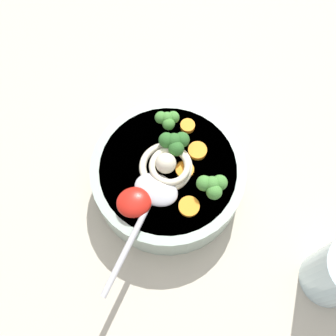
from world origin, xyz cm
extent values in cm
cube|color=#BCB29E|center=(0.00, 0.00, 1.39)|extent=(110.77, 110.77, 2.77)
cylinder|color=#9EB2A3|center=(1.58, 1.95, 5.99)|extent=(21.55, 21.55, 6.43)
cylinder|color=#B27A33|center=(1.58, 1.95, 6.24)|extent=(18.96, 18.96, 5.91)
torus|color=beige|center=(1.28, 1.97, 9.70)|extent=(7.30, 7.30, 1.01)
torus|color=beige|center=(1.76, 1.66, 10.51)|extent=(7.82, 7.82, 0.91)
sphere|color=beige|center=(1.28, 1.97, 11.01)|extent=(2.83, 2.83, 2.83)
ellipsoid|color=#B7B7BC|center=(-0.77, -1.00, 10.00)|extent=(7.43, 7.18, 1.60)
cylinder|color=#B7B7BC|center=(-5.43, -6.87, 10.00)|extent=(9.96, 12.24, 0.80)
ellipsoid|color=red|center=(-3.96, -2.09, 10.24)|extent=(4.64, 4.18, 2.09)
cylinder|color=#7A9E60|center=(3.08, 8.54, 9.68)|extent=(0.90, 0.90, 0.96)
sphere|color=#478938|center=(3.08, 8.54, 11.04)|extent=(1.76, 1.76, 1.76)
sphere|color=#478938|center=(3.96, 8.54, 10.88)|extent=(1.76, 1.76, 1.76)
sphere|color=#478938|center=(2.27, 8.86, 10.96)|extent=(1.76, 1.76, 1.76)
sphere|color=#478938|center=(3.08, 7.66, 10.91)|extent=(1.76, 1.76, 1.76)
cylinder|color=#7A9E60|center=(6.36, -2.46, 9.77)|extent=(1.07, 1.07, 1.14)
sphere|color=#478938|center=(6.36, -2.46, 11.39)|extent=(2.10, 2.10, 2.10)
sphere|color=#478938|center=(7.41, -2.46, 11.20)|extent=(2.10, 2.10, 2.10)
sphere|color=#478938|center=(5.41, -2.08, 11.30)|extent=(2.10, 2.10, 2.10)
sphere|color=#478938|center=(6.36, -3.51, 11.24)|extent=(2.10, 2.10, 2.10)
cylinder|color=#7A9E60|center=(3.12, 4.70, 9.79)|extent=(1.10, 1.10, 1.17)
sphere|color=#2D6628|center=(3.12, 4.70, 11.45)|extent=(2.15, 2.15, 2.15)
sphere|color=#2D6628|center=(4.19, 4.70, 11.26)|extent=(2.15, 2.15, 2.15)
sphere|color=#2D6628|center=(2.14, 5.09, 11.35)|extent=(2.15, 2.15, 2.15)
sphere|color=#2D6628|center=(3.12, 3.62, 11.30)|extent=(2.15, 2.15, 2.15)
cylinder|color=orange|center=(2.92, -4.12, 9.47)|extent=(2.78, 2.78, 0.55)
cylinder|color=orange|center=(3.69, 1.02, 9.50)|extent=(2.52, 2.52, 0.61)
cylinder|color=orange|center=(6.12, 3.34, 9.57)|extent=(2.62, 2.62, 0.75)
cylinder|color=orange|center=(5.79, 7.40, 9.59)|extent=(2.08, 2.08, 0.79)
camera|label=1|loc=(-3.64, -19.18, 62.00)|focal=44.64mm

